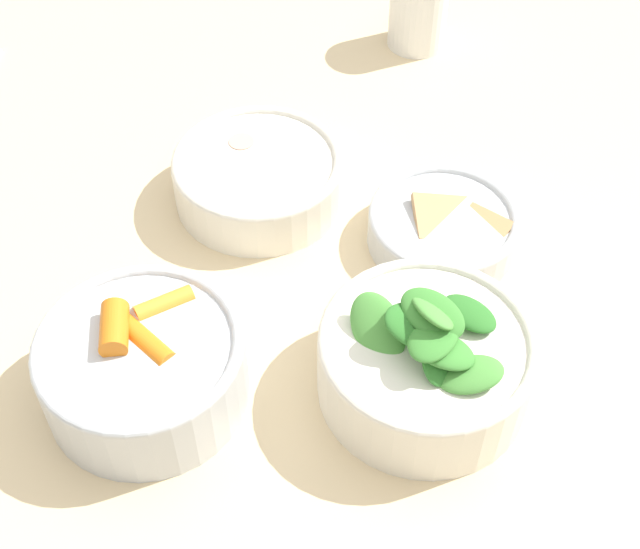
# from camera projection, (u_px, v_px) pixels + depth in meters

# --- Properties ---
(dining_table) EXTENTS (1.31, 1.07, 0.72)m
(dining_table) POSITION_uv_depth(u_px,v_px,m) (337.00, 359.00, 0.85)
(dining_table) COLOR beige
(dining_table) RESTS_ON ground_plane
(bowl_carrots) EXTENTS (0.16, 0.16, 0.08)m
(bowl_carrots) POSITION_uv_depth(u_px,v_px,m) (143.00, 365.00, 0.69)
(bowl_carrots) COLOR silver
(bowl_carrots) RESTS_ON dining_table
(bowl_greens) EXTENTS (0.17, 0.17, 0.11)m
(bowl_greens) POSITION_uv_depth(u_px,v_px,m) (426.00, 359.00, 0.69)
(bowl_greens) COLOR silver
(bowl_greens) RESTS_ON dining_table
(bowl_beans_hotdog) EXTENTS (0.16, 0.16, 0.05)m
(bowl_beans_hotdog) POSITION_uv_depth(u_px,v_px,m) (258.00, 178.00, 0.85)
(bowl_beans_hotdog) COLOR silver
(bowl_beans_hotdog) RESTS_ON dining_table
(bowl_cookies) EXTENTS (0.14, 0.14, 0.04)m
(bowl_cookies) POSITION_uv_depth(u_px,v_px,m) (444.00, 226.00, 0.81)
(bowl_cookies) COLOR silver
(bowl_cookies) RESTS_ON dining_table
(cup) EXTENTS (0.07, 0.07, 0.09)m
(cup) POSITION_uv_depth(u_px,v_px,m) (418.00, 10.00, 1.01)
(cup) COLOR silver
(cup) RESTS_ON dining_table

